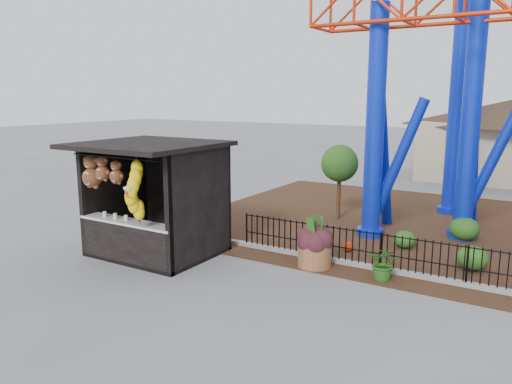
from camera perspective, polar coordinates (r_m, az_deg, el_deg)
The scene contains 9 objects.
ground at distance 11.71m, azimuth -4.08°, elevation -10.85°, with size 120.00×120.00×0.00m, color slate.
mulch_bed at distance 17.52m, azimuth 22.81°, elevation -4.22°, with size 18.00×12.00×0.02m, color #331E11.
curb at distance 12.79m, azimuth 19.24°, elevation -9.25°, with size 18.00×0.18×0.12m, color gray.
prize_booth at distance 13.79m, azimuth -12.17°, elevation -1.05°, with size 3.50×3.40×3.12m.
picket_fence at distance 12.51m, azimuth 23.43°, elevation -7.88°, with size 12.20×0.06×1.00m, color black, non-canonical shape.
terracotta_planter at distance 13.01m, azimuth 6.71°, elevation -7.22°, with size 0.86×0.86×0.60m, color brown.
planter_foliage at distance 12.83m, azimuth 6.77°, elevation -4.58°, with size 0.70×0.70×0.64m, color #36151B.
potted_plant at distance 12.37m, azimuth 14.44°, elevation -7.91°, with size 0.75×0.65×0.84m, color #1A5519.
landscaping at distance 15.06m, azimuth 24.94°, elevation -5.63°, with size 8.32×3.97×0.70m.
Camera 1 is at (6.37, -8.81, 4.36)m, focal length 35.00 mm.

